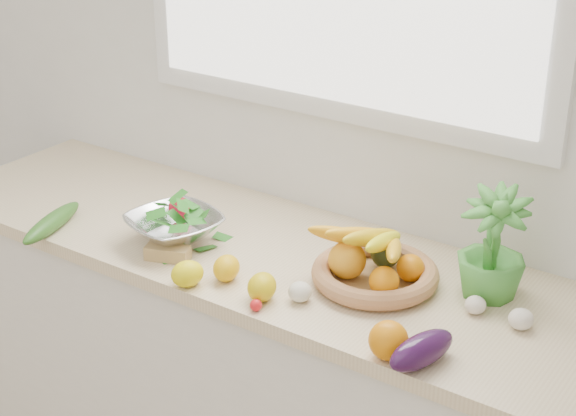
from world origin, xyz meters
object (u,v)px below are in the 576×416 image
Objects in this scene: cucumber at (52,223)px; colander_with_spinach at (174,222)px; fruit_basket at (374,266)px; apple at (180,211)px; potted_herb at (492,247)px; eggplant at (422,350)px.

cucumber is 0.37m from colander_with_spinach.
fruit_basket is at bearing 15.76° from cucumber.
colander_with_spinach is at bearing -55.84° from apple.
cucumber is 1.22m from potted_herb.
apple is at bearing 41.55° from cucumber.
eggplant is at bearing -15.04° from apple.
fruit_basket is 1.28× the size of colander_with_spinach.
apple is 0.90m from potted_herb.
fruit_basket is at bearing 11.41° from colander_with_spinach.
potted_herb is (1.16, 0.36, 0.10)m from cucumber.
apple is 0.92m from eggplant.
cucumber is 0.92× the size of potted_herb.
colander_with_spinach is at bearing 22.61° from cucumber.
potted_herb is 0.86m from colander_with_spinach.
eggplant is 0.61× the size of colander_with_spinach.
colander_with_spinach is at bearing -164.74° from potted_herb.
eggplant is 0.61× the size of potted_herb.
apple is 0.12m from colander_with_spinach.
potted_herb is (0.89, 0.13, 0.09)m from apple.
potted_herb is at bearing 17.46° from cucumber.
apple reaches higher than cucumber.
eggplant is at bearing -9.68° from colander_with_spinach.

